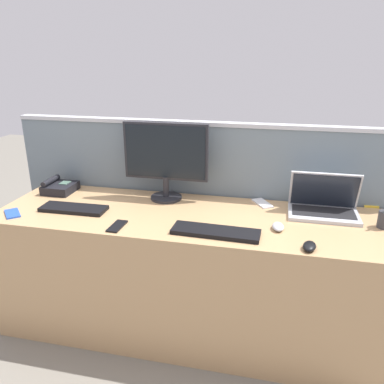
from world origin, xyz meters
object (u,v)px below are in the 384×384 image
(computer_mouse_right_hand, at_px, (309,246))
(keyboard_main, at_px, (216,232))
(computer_mouse_left_hand, at_px, (278,227))
(cell_phone_white_slab, at_px, (262,203))
(cell_phone_black_slab, at_px, (117,226))
(desktop_monitor, at_px, (166,156))
(desk_phone, at_px, (59,187))
(laptop, at_px, (324,204))
(keyboard_spare, at_px, (74,209))
(cell_phone_blue_case, at_px, (12,213))

(computer_mouse_right_hand, bearing_deg, keyboard_main, -178.40)
(computer_mouse_left_hand, height_order, cell_phone_white_slab, computer_mouse_left_hand)
(cell_phone_black_slab, distance_m, cell_phone_white_slab, 0.88)
(desktop_monitor, xyz_separation_m, desk_phone, (-0.72, -0.04, -0.24))
(computer_mouse_right_hand, bearing_deg, laptop, 87.51)
(keyboard_main, bearing_deg, computer_mouse_left_hand, 23.50)
(desktop_monitor, height_order, keyboard_spare, desktop_monitor)
(keyboard_main, bearing_deg, cell_phone_blue_case, -177.67)
(keyboard_main, bearing_deg, keyboard_spare, 173.89)
(desktop_monitor, xyz_separation_m, cell_phone_blue_case, (-0.78, -0.43, -0.27))
(computer_mouse_left_hand, distance_m, cell_phone_black_slab, 0.84)
(cell_phone_black_slab, xyz_separation_m, cell_phone_white_slab, (0.73, 0.49, 0.00))
(desk_phone, bearing_deg, keyboard_main, -19.57)
(desktop_monitor, bearing_deg, laptop, -2.78)
(keyboard_spare, height_order, computer_mouse_left_hand, computer_mouse_left_hand)
(computer_mouse_left_hand, distance_m, cell_phone_blue_case, 1.47)
(cell_phone_white_slab, bearing_deg, computer_mouse_left_hand, -105.36)
(desktop_monitor, distance_m, laptop, 0.95)
(keyboard_spare, relative_size, cell_phone_white_slab, 2.49)
(desk_phone, xyz_separation_m, cell_phone_blue_case, (-0.06, -0.39, -0.03))
(cell_phone_blue_case, bearing_deg, desk_phone, 37.97)
(desktop_monitor, bearing_deg, keyboard_main, -48.47)
(keyboard_spare, relative_size, cell_phone_black_slab, 2.64)
(keyboard_spare, bearing_deg, desktop_monitor, 32.17)
(laptop, bearing_deg, desk_phone, 179.82)
(keyboard_main, xyz_separation_m, computer_mouse_left_hand, (0.31, 0.12, 0.01))
(desk_phone, height_order, cell_phone_black_slab, desk_phone)
(keyboard_main, xyz_separation_m, keyboard_spare, (-0.85, 0.12, 0.00))
(keyboard_spare, height_order, cell_phone_black_slab, keyboard_spare)
(cell_phone_blue_case, relative_size, cell_phone_black_slab, 0.97)
(cell_phone_white_slab, bearing_deg, laptop, -43.76)
(cell_phone_blue_case, bearing_deg, laptop, -29.94)
(keyboard_main, height_order, computer_mouse_right_hand, computer_mouse_right_hand)
(desk_phone, distance_m, keyboard_main, 1.16)
(computer_mouse_right_hand, bearing_deg, cell_phone_black_slab, -172.03)
(desktop_monitor, distance_m, cell_phone_blue_case, 0.93)
(desktop_monitor, bearing_deg, cell_phone_blue_case, -150.91)
(computer_mouse_right_hand, height_order, cell_phone_white_slab, computer_mouse_right_hand)
(keyboard_main, distance_m, computer_mouse_right_hand, 0.46)
(computer_mouse_right_hand, bearing_deg, desk_phone, 173.50)
(desk_phone, bearing_deg, desktop_monitor, 3.20)
(computer_mouse_left_hand, xyz_separation_m, cell_phone_blue_case, (-1.47, -0.12, -0.01))
(laptop, distance_m, cell_phone_white_slab, 0.35)
(desk_phone, distance_m, computer_mouse_left_hand, 1.43)
(computer_mouse_right_hand, relative_size, cell_phone_blue_case, 0.71)
(desk_phone, relative_size, cell_phone_black_slab, 1.34)
(laptop, xyz_separation_m, keyboard_main, (-0.55, -0.38, -0.05))
(laptop, distance_m, computer_mouse_right_hand, 0.46)
(laptop, distance_m, cell_phone_black_slab, 1.15)
(computer_mouse_left_hand, bearing_deg, computer_mouse_right_hand, -55.81)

